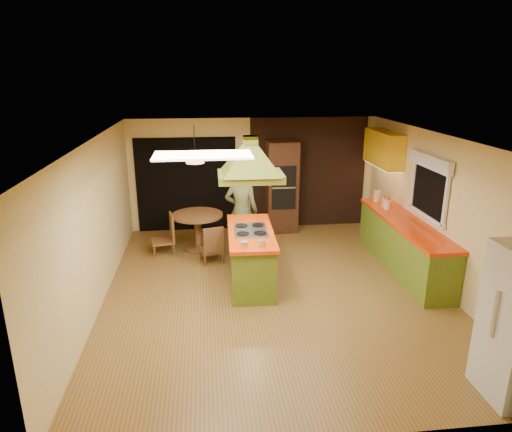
{
  "coord_description": "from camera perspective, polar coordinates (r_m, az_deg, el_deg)",
  "views": [
    {
      "loc": [
        -1.08,
        -6.76,
        3.47
      ],
      "look_at": [
        -0.26,
        0.46,
        1.15
      ],
      "focal_mm": 32.0,
      "sensor_mm": 36.0,
      "label": 1
    }
  ],
  "objects": [
    {
      "name": "ground",
      "position": [
        7.67,
        2.34,
        -9.2
      ],
      "size": [
        6.5,
        6.5,
        0.0
      ],
      "primitive_type": "plane",
      "color": "olive",
      "rests_on": "ground"
    },
    {
      "name": "room_walls",
      "position": [
        7.19,
        2.47,
        -0.28
      ],
      "size": [
        5.5,
        6.5,
        6.5
      ],
      "color": "beige",
      "rests_on": "ground"
    },
    {
      "name": "ceiling_plane",
      "position": [
        6.91,
        2.6,
        9.62
      ],
      "size": [
        6.5,
        6.5,
        0.0
      ],
      "primitive_type": "plane",
      "rotation": [
        3.14,
        0.0,
        0.0
      ],
      "color": "silver",
      "rests_on": "room_walls"
    },
    {
      "name": "brick_panel",
      "position": [
        10.49,
        6.52,
        5.37
      ],
      "size": [
        2.64,
        0.03,
        2.5
      ],
      "primitive_type": "cube",
      "color": "#381E14",
      "rests_on": "ground"
    },
    {
      "name": "nook_opening",
      "position": [
        10.28,
        -8.67,
        3.88
      ],
      "size": [
        2.2,
        0.03,
        2.1
      ],
      "primitive_type": "cube",
      "color": "black",
      "rests_on": "ground"
    },
    {
      "name": "right_counter",
      "position": [
        8.69,
        17.96,
        -3.44
      ],
      "size": [
        0.62,
        3.05,
        0.92
      ],
      "color": "olive",
      "rests_on": "ground"
    },
    {
      "name": "upper_cabinets",
      "position": [
        9.79,
        15.65,
        8.12
      ],
      "size": [
        0.34,
        1.4,
        0.7
      ],
      "primitive_type": "cube",
      "color": "yellow",
      "rests_on": "room_walls"
    },
    {
      "name": "window_right",
      "position": [
        8.27,
        20.93,
        4.68
      ],
      "size": [
        0.12,
        1.35,
        1.06
      ],
      "color": "black",
      "rests_on": "room_walls"
    },
    {
      "name": "fluor_panel",
      "position": [
        5.64,
        -6.65,
        7.55
      ],
      "size": [
        1.2,
        0.6,
        0.03
      ],
      "primitive_type": "cube",
      "color": "white",
      "rests_on": "ceiling_plane"
    },
    {
      "name": "kitchen_island",
      "position": [
        7.76,
        -0.65,
        -5.04
      ],
      "size": [
        0.81,
        1.88,
        0.94
      ],
      "rotation": [
        0.0,
        0.0,
        -0.03
      ],
      "color": "olive",
      "rests_on": "ground"
    },
    {
      "name": "range_hood",
      "position": [
        7.26,
        -0.7,
        8.03
      ],
      "size": [
        1.05,
        0.76,
        0.79
      ],
      "rotation": [
        0.0,
        0.0,
        -0.01
      ],
      "color": "#626719",
      "rests_on": "ceiling_plane"
    },
    {
      "name": "man",
      "position": [
        8.81,
        -1.84,
        0.58
      ],
      "size": [
        0.72,
        0.56,
        1.75
      ],
      "primitive_type": "imported",
      "rotation": [
        0.0,
        0.0,
        2.91
      ],
      "color": "#4F572E",
      "rests_on": "ground"
    },
    {
      "name": "wall_oven",
      "position": [
        10.15,
        3.22,
        3.67
      ],
      "size": [
        0.68,
        0.61,
        2.03
      ],
      "rotation": [
        0.0,
        0.0,
        0.02
      ],
      "color": "#482817",
      "rests_on": "ground"
    },
    {
      "name": "dining_table",
      "position": [
        9.19,
        -7.29,
        -1.08
      ],
      "size": [
        1.01,
        1.01,
        0.76
      ],
      "rotation": [
        0.0,
        0.0,
        -0.06
      ],
      "color": "brown",
      "rests_on": "ground"
    },
    {
      "name": "chair_left",
      "position": [
        9.18,
        -11.63,
        -2.23
      ],
      "size": [
        0.51,
        0.51,
        0.79
      ],
      "primitive_type": null,
      "rotation": [
        0.0,
        0.0,
        -1.38
      ],
      "color": "brown",
      "rests_on": "ground"
    },
    {
      "name": "chair_near",
      "position": [
        8.63,
        -5.62,
        -3.43
      ],
      "size": [
        0.49,
        0.49,
        0.74
      ],
      "primitive_type": null,
      "rotation": [
        0.0,
        0.0,
        3.39
      ],
      "color": "brown",
      "rests_on": "ground"
    },
    {
      "name": "pendant_lamp",
      "position": [
        8.85,
        -7.63,
        7.33
      ],
      "size": [
        0.36,
        0.36,
        0.23
      ],
      "primitive_type": "cone",
      "rotation": [
        0.0,
        0.0,
        -0.01
      ],
      "color": "#FF9E3F",
      "rests_on": "ceiling_plane"
    },
    {
      "name": "canister_large",
      "position": [
        9.65,
        14.89,
        2.43
      ],
      "size": [
        0.14,
        0.14,
        0.21
      ],
      "primitive_type": "cylinder",
      "rotation": [
        0.0,
        0.0,
        0.0
      ],
      "color": "#F0E3C1",
      "rests_on": "right_counter"
    },
    {
      "name": "canister_medium",
      "position": [
        9.28,
        15.81,
        1.62
      ],
      "size": [
        0.15,
        0.15,
        0.17
      ],
      "primitive_type": "cylinder",
      "rotation": [
        0.0,
        0.0,
        -0.2
      ],
      "color": "beige",
      "rests_on": "right_counter"
    },
    {
      "name": "canister_small",
      "position": [
        9.15,
        16.14,
        1.38
      ],
      "size": [
        0.15,
        0.15,
        0.17
      ],
      "primitive_type": "cylinder",
      "rotation": [
        0.0,
        0.0,
        -0.12
      ],
      "color": "#FFF0CD",
      "rests_on": "right_counter"
    }
  ]
}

